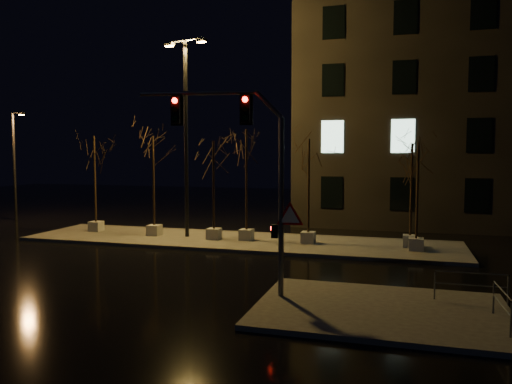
% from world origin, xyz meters
% --- Properties ---
extents(ground, '(90.00, 90.00, 0.00)m').
position_xyz_m(ground, '(0.00, 0.00, 0.00)').
color(ground, black).
rests_on(ground, ground).
extents(median, '(22.00, 5.00, 0.15)m').
position_xyz_m(median, '(0.00, 6.00, 0.07)').
color(median, '#43423C').
rests_on(median, ground).
extents(sidewalk_corner, '(7.00, 5.00, 0.15)m').
position_xyz_m(sidewalk_corner, '(7.50, -3.50, 0.07)').
color(sidewalk_corner, '#43423C').
rests_on(sidewalk_corner, ground).
extents(building, '(25.00, 12.00, 15.00)m').
position_xyz_m(building, '(14.00, 18.00, 7.50)').
color(building, black).
rests_on(building, ground).
extents(tree_0, '(1.80, 1.80, 5.48)m').
position_xyz_m(tree_0, '(-8.47, 6.43, 4.30)').
color(tree_0, '#A6A49B').
rests_on(tree_0, median).
extents(tree_1, '(1.80, 1.80, 5.43)m').
position_xyz_m(tree_1, '(-4.65, 6.08, 4.27)').
color(tree_1, '#A6A49B').
rests_on(tree_1, median).
extents(tree_2, '(1.80, 1.80, 5.13)m').
position_xyz_m(tree_2, '(-1.14, 5.82, 4.04)').
color(tree_2, '#A6A49B').
rests_on(tree_2, median).
extents(tree_3, '(1.80, 1.80, 5.70)m').
position_xyz_m(tree_3, '(0.54, 6.00, 4.48)').
color(tree_3, '#A6A49B').
rests_on(tree_3, median).
extents(tree_4, '(1.80, 1.80, 5.18)m').
position_xyz_m(tree_4, '(3.67, 6.08, 4.08)').
color(tree_4, '#A6A49B').
rests_on(tree_4, median).
extents(tree_5, '(1.80, 1.80, 4.99)m').
position_xyz_m(tree_5, '(8.67, 5.63, 3.93)').
color(tree_5, '#A6A49B').
rests_on(tree_5, median).
extents(tree_6, '(1.80, 1.80, 4.96)m').
position_xyz_m(tree_6, '(8.42, 6.41, 3.91)').
color(tree_6, '#A6A49B').
rests_on(tree_6, median).
extents(traffic_signal_mast, '(5.08, 0.78, 6.24)m').
position_xyz_m(traffic_signal_mast, '(3.51, -3.27, 4.25)').
color(traffic_signal_mast, '#5B5E63').
rests_on(traffic_signal_mast, sidewalk_corner).
extents(streetlight_main, '(2.54, 0.80, 10.18)m').
position_xyz_m(streetlight_main, '(-2.80, 6.20, 6.02)').
color(streetlight_main, black).
rests_on(streetlight_main, median).
extents(streetlight_far, '(1.39, 0.63, 7.27)m').
position_xyz_m(streetlight_far, '(-17.09, 10.01, 4.00)').
color(streetlight_far, black).
rests_on(streetlight_far, ground).
extents(guard_rail_a, '(2.04, 0.07, 0.88)m').
position_xyz_m(guard_rail_a, '(10.00, -2.17, 0.72)').
color(guard_rail_a, '#5B5E63').
rests_on(guard_rail_a, sidewalk_corner).
extents(guard_rail_b, '(0.13, 1.91, 0.90)m').
position_xyz_m(guard_rail_b, '(10.50, -4.07, 0.73)').
color(guard_rail_b, '#5B5E63').
rests_on(guard_rail_b, sidewalk_corner).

